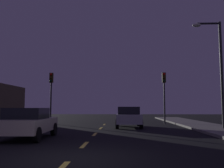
% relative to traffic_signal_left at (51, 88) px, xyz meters
% --- Properties ---
extents(ground_plane, '(80.00, 80.00, 0.00)m').
position_rel_traffic_signal_left_xyz_m(ground_plane, '(4.91, -8.03, -3.22)').
color(ground_plane, black).
extents(lane_stripe_second, '(0.16, 1.60, 0.01)m').
position_rel_traffic_signal_left_xyz_m(lane_stripe_second, '(4.91, -12.43, -3.22)').
color(lane_stripe_second, '#EACC4C').
rests_on(lane_stripe_second, ground_plane).
extents(lane_stripe_third, '(0.16, 1.60, 0.01)m').
position_rel_traffic_signal_left_xyz_m(lane_stripe_third, '(4.91, -8.63, -3.22)').
color(lane_stripe_third, '#EACC4C').
rests_on(lane_stripe_third, ground_plane).
extents(lane_stripe_fourth, '(0.16, 1.60, 0.01)m').
position_rel_traffic_signal_left_xyz_m(lane_stripe_fourth, '(4.91, -4.83, -3.22)').
color(lane_stripe_fourth, '#EACC4C').
rests_on(lane_stripe_fourth, ground_plane).
extents(lane_stripe_fifth, '(0.16, 1.60, 0.01)m').
position_rel_traffic_signal_left_xyz_m(lane_stripe_fifth, '(4.91, -1.03, -3.22)').
color(lane_stripe_fifth, '#EACC4C').
rests_on(lane_stripe_fifth, ground_plane).
extents(traffic_signal_left, '(0.32, 0.38, 4.57)m').
position_rel_traffic_signal_left_xyz_m(traffic_signal_left, '(0.00, 0.00, 0.00)').
color(traffic_signal_left, '#2D2D30').
rests_on(traffic_signal_left, ground_plane).
extents(traffic_signal_right, '(0.32, 0.38, 4.55)m').
position_rel_traffic_signal_left_xyz_m(traffic_signal_right, '(10.17, -0.00, -0.02)').
color(traffic_signal_right, '#2D2D30').
rests_on(traffic_signal_right, ground_plane).
extents(car_stopped_ahead, '(1.85, 3.97, 1.49)m').
position_rel_traffic_signal_left_xyz_m(car_stopped_ahead, '(6.86, -3.84, -2.47)').
color(car_stopped_ahead, silver).
rests_on(car_stopped_ahead, ground_plane).
extents(car_adjacent_lane, '(2.03, 3.84, 1.42)m').
position_rel_traffic_signal_left_xyz_m(car_adjacent_lane, '(1.98, -10.66, -2.49)').
color(car_adjacent_lane, beige).
rests_on(car_adjacent_lane, ground_plane).
extents(street_lamp_right, '(1.84, 0.36, 6.95)m').
position_rel_traffic_signal_left_xyz_m(street_lamp_right, '(12.43, -6.31, 0.97)').
color(street_lamp_right, '#2D2D30').
rests_on(street_lamp_right, ground_plane).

